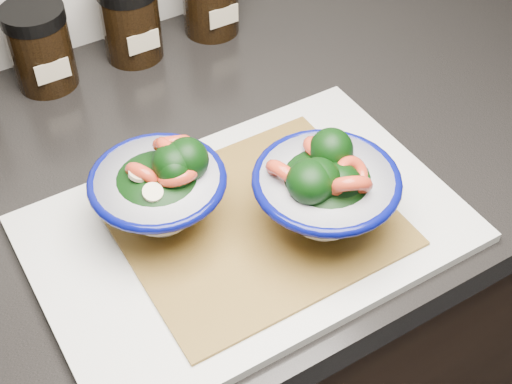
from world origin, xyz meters
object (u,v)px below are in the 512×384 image
cutting_board (247,229)px  bowl_right (325,191)px  bowl_left (161,189)px  spice_jar_c (130,20)px  spice_jar_b (40,47)px

cutting_board → bowl_right: 0.10m
bowl_right → cutting_board: bearing=148.7°
bowl_left → spice_jar_c: bowl_left is taller
bowl_left → spice_jar_b: 0.32m
bowl_left → spice_jar_b: bearing=93.5°
cutting_board → spice_jar_b: spice_jar_b is taller
spice_jar_b → cutting_board: bearing=-75.9°
cutting_board → spice_jar_b: (-0.09, 0.37, 0.05)m
bowl_left → bowl_right: (0.14, -0.09, 0.00)m
spice_jar_b → spice_jar_c: size_ratio=1.00×
cutting_board → spice_jar_b: 0.38m
cutting_board → bowl_right: size_ratio=2.95×
cutting_board → bowl_left: (-0.07, 0.05, 0.06)m
bowl_right → spice_jar_b: 0.44m
bowl_right → spice_jar_c: 0.41m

